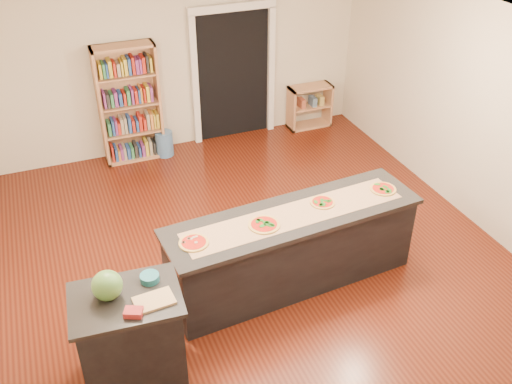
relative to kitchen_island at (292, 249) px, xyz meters
name	(u,v)px	position (x,y,z in m)	size (l,w,h in m)	color
room	(263,170)	(-0.25, 0.28, 0.92)	(6.00, 7.00, 2.80)	beige
doorway	(233,67)	(0.65, 3.75, 0.72)	(1.40, 0.09, 2.21)	black
kitchen_island	(292,249)	(0.00, 0.00, 0.00)	(2.88, 0.78, 0.95)	black
side_counter	(131,336)	(-1.93, -0.64, 0.01)	(0.98, 0.72, 0.97)	black
bookshelf	(130,104)	(-1.07, 3.57, 0.44)	(0.91, 0.33, 1.83)	tan
low_shelf	(310,106)	(1.97, 3.57, -0.11)	(0.74, 0.32, 0.74)	tan
waste_bin	(164,144)	(-0.62, 3.48, -0.28)	(0.28, 0.28, 0.40)	#4870A1
kraft_paper	(295,215)	(0.00, -0.02, 0.47)	(2.50, 0.45, 0.00)	#A57855
watermelon	(107,285)	(-2.06, -0.58, 0.63)	(0.27, 0.27, 0.27)	#144214
cutting_board	(154,301)	(-1.70, -0.78, 0.50)	(0.34, 0.23, 0.02)	tan
package_red	(134,312)	(-1.90, -0.87, 0.52)	(0.15, 0.11, 0.06)	maroon
package_teal	(150,278)	(-1.68, -0.50, 0.53)	(0.18, 0.18, 0.07)	#195966
pizza_a	(194,243)	(-1.15, -0.10, 0.48)	(0.28, 0.28, 0.02)	#B99647
pizza_b	(264,225)	(-0.38, -0.08, 0.48)	(0.33, 0.33, 0.02)	#B99647
pizza_c	(322,202)	(0.38, 0.07, 0.48)	(0.28, 0.28, 0.02)	#B99647
pizza_d	(383,189)	(1.15, 0.06, 0.48)	(0.31, 0.31, 0.02)	#B99647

